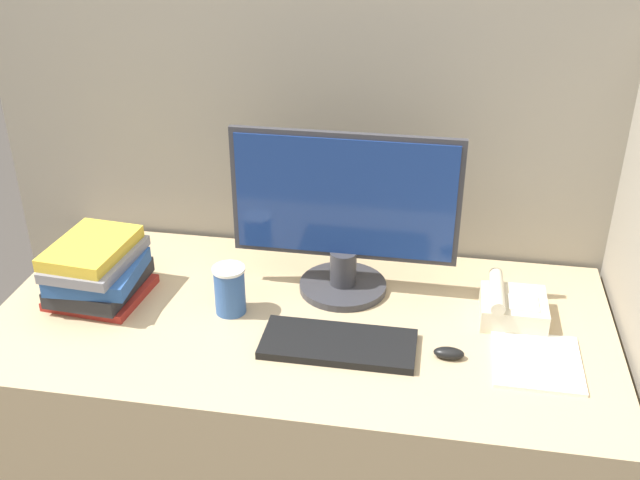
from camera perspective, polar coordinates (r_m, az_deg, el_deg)
cubicle_panel_rear at (r=2.31m, az=0.56°, el=0.26°), size 2.00×0.04×1.49m
cubicle_panel_right at (r=2.01m, az=22.98°, el=-6.89°), size 0.04×0.84×1.49m
desk at (r=2.18m, az=-1.36°, el=-13.86°), size 1.60×0.78×0.73m
monitor at (r=1.97m, az=1.85°, el=1.61°), size 0.60×0.24×0.45m
keyboard at (r=1.84m, az=1.41°, el=-7.93°), size 0.38×0.16×0.02m
mouse at (r=1.83m, az=9.80°, el=-8.49°), size 0.07×0.04×0.03m
coffee_cup at (r=1.96m, az=-6.89°, el=-3.78°), size 0.08×0.08×0.13m
book_stack at (r=2.08m, az=-16.61°, el=-2.27°), size 0.26×0.28×0.17m
desk_telephone at (r=1.99m, az=14.36°, el=-4.92°), size 0.17×0.18×0.10m
paper_pile at (r=1.87m, az=16.18°, el=-8.86°), size 0.21×0.22×0.01m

